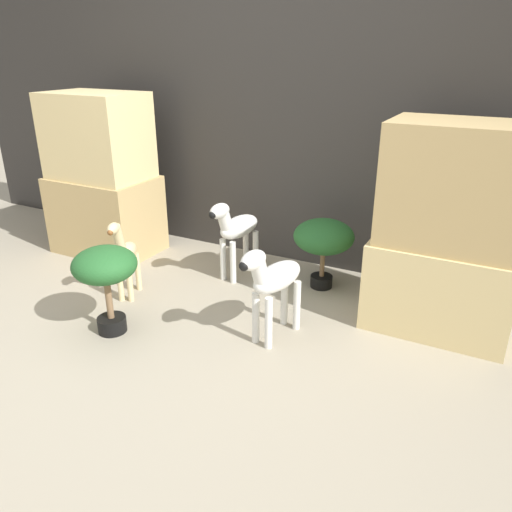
{
  "coord_description": "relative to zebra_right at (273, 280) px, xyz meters",
  "views": [
    {
      "loc": [
        1.57,
        -1.7,
        1.56
      ],
      "look_at": [
        0.2,
        0.91,
        0.33
      ],
      "focal_mm": 35.0,
      "sensor_mm": 36.0,
      "label": 1
    }
  ],
  "objects": [
    {
      "name": "ground_plane",
      "position": [
        -0.5,
        -0.55,
        -0.37
      ],
      "size": [
        14.0,
        14.0,
        0.0
      ],
      "primitive_type": "plane",
      "color": "#9E937F"
    },
    {
      "name": "wall_back",
      "position": [
        -0.5,
        1.16,
        0.73
      ],
      "size": [
        6.4,
        0.08,
        2.2
      ],
      "color": "#2D2B28",
      "rests_on": "ground_plane"
    },
    {
      "name": "rock_pillar_left",
      "position": [
        -1.8,
        0.61,
        0.23
      ],
      "size": [
        0.81,
        0.54,
        1.26
      ],
      "color": "tan",
      "rests_on": "ground_plane"
    },
    {
      "name": "rock_pillar_right",
      "position": [
        0.81,
        0.61,
        0.21
      ],
      "size": [
        0.81,
        0.54,
        1.21
      ],
      "color": "#DBC184",
      "rests_on": "ground_plane"
    },
    {
      "name": "zebra_right",
      "position": [
        0.0,
        0.0,
        0.0
      ],
      "size": [
        0.23,
        0.51,
        0.6
      ],
      "color": "silver",
      "rests_on": "ground_plane"
    },
    {
      "name": "zebra_left",
      "position": [
        -0.6,
        0.64,
        0.0
      ],
      "size": [
        0.21,
        0.51,
        0.6
      ],
      "color": "silver",
      "rests_on": "ground_plane"
    },
    {
      "name": "giraffe_figurine",
      "position": [
        -1.08,
        0.01,
        -0.06
      ],
      "size": [
        0.21,
        0.36,
        0.57
      ],
      "color": "beige",
      "rests_on": "ground_plane"
    },
    {
      "name": "potted_palm_front",
      "position": [
        -0.87,
        -0.37,
        0.02
      ],
      "size": [
        0.37,
        0.37,
        0.53
      ],
      "color": "black",
      "rests_on": "ground_plane"
    },
    {
      "name": "potted_palm_back",
      "position": [
        0.01,
        0.77,
        -0.01
      ],
      "size": [
        0.41,
        0.41,
        0.49
      ],
      "color": "black",
      "rests_on": "ground_plane"
    }
  ]
}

